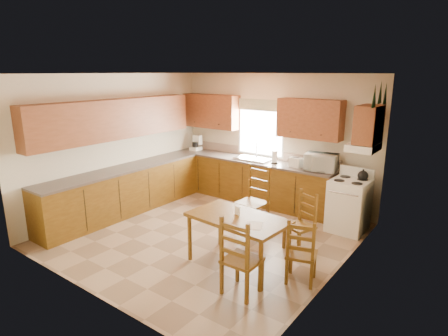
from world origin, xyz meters
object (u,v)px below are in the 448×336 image
Objects in this scene: chair_near_left at (242,255)px; chair_far_right at (252,199)px; chair_far_left at (300,222)px; dining_table at (238,241)px; stove at (349,206)px; chair_near_right at (302,250)px; microwave at (321,162)px.

chair_near_left is 2.00m from chair_far_right.
chair_near_left is 1.50m from chair_far_left.
chair_far_left is (0.51, 0.96, 0.09)m from dining_table.
dining_table is 1.35× the size of chair_near_left.
chair_near_left is (-0.42, -2.71, 0.07)m from stove.
chair_near_right is (0.48, 0.69, -0.07)m from chair_near_left.
chair_far_right is at bearing 117.84° from dining_table.
stove and chair_near_right have the same top height.
microwave is 0.58× the size of chair_far_left.
chair_near_left is 0.92× the size of chair_far_right.
chair_far_left reaches higher than stove.
microwave is at bearing 89.98° from dining_table.
microwave is 0.48× the size of chair_far_right.
chair_near_right is at bearing -86.52° from stove.
stove is 1.68× the size of microwave.
dining_table is 1.50× the size of chair_far_left.
chair_near_left is (0.26, -3.02, -0.56)m from microwave.
chair_near_left is at bearing -94.37° from microwave.
stove is 2.74m from chair_near_left.
dining_table is 0.94m from chair_near_right.
microwave is 1.55m from chair_far_right.
stove is 1.00× the size of chair_near_right.
dining_table is 1.54× the size of chair_near_right.
chair_far_left is at bearing -93.20° from chair_near_left.
chair_far_right is at bearing -61.68° from chair_near_left.
stove is 0.98m from microwave.
dining_table is at bearing -6.85° from chair_near_right.
chair_near_left is at bearing -57.40° from chair_far_right.
chair_far_right is (-0.71, -1.27, -0.52)m from microwave.
chair_near_right is at bearing -81.60° from microwave.
chair_near_right is at bearing -125.65° from chair_near_left.
stove is 2.33m from dining_table.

